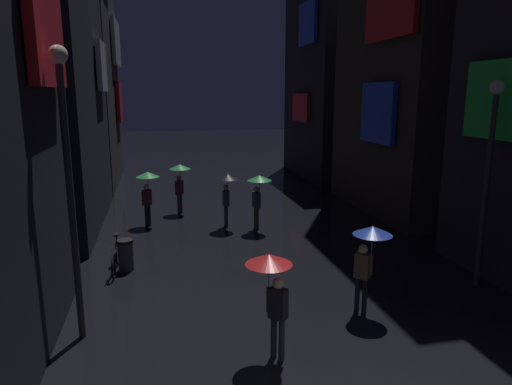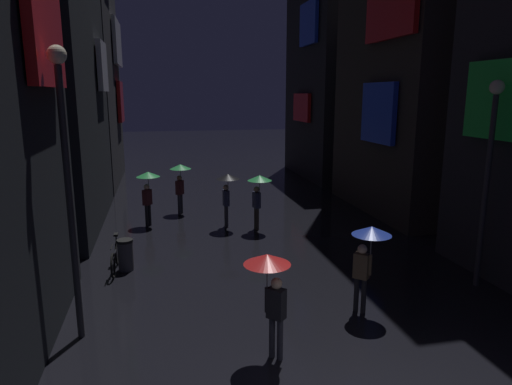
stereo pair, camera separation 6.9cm
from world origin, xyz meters
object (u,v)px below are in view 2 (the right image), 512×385
object	(u,v)px
pedestrian_near_crossing_black	(227,185)
pedestrian_foreground_left_red	(270,277)
streetlamp_left_near	(67,165)
trash_bin	(126,255)
pedestrian_midstreet_centre_blue	(368,245)
streetlamp_right_near	(489,161)
pedestrian_foreground_right_green	(259,187)
pedestrian_midstreet_left_green	(148,183)
bicycle_parked_at_storefront	(115,258)
pedestrian_far_right_green	(180,175)

from	to	relation	value
pedestrian_near_crossing_black	pedestrian_foreground_left_red	world-z (taller)	same
streetlamp_left_near	trash_bin	world-z (taller)	streetlamp_left_near
pedestrian_midstreet_centre_blue	streetlamp_right_near	size ratio (longest dim) A/B	0.39
pedestrian_foreground_right_green	trash_bin	size ratio (longest dim) A/B	2.28
streetlamp_left_near	pedestrian_foreground_left_red	bearing A→B (deg)	-23.08
pedestrian_midstreet_left_green	pedestrian_foreground_right_green	world-z (taller)	same
pedestrian_foreground_right_green	streetlamp_left_near	bearing A→B (deg)	-128.20
pedestrian_midstreet_left_green	pedestrian_midstreet_centre_blue	distance (m)	10.00
pedestrian_midstreet_centre_blue	streetlamp_left_near	world-z (taller)	streetlamp_left_near
streetlamp_right_near	trash_bin	xyz separation A→B (m)	(-9.30, 3.11, -2.92)
pedestrian_midstreet_centre_blue	bicycle_parked_at_storefront	size ratio (longest dim) A/B	1.16
pedestrian_foreground_right_green	bicycle_parked_at_storefront	distance (m)	5.98
pedestrian_midstreet_left_green	bicycle_parked_at_storefront	xyz separation A→B (m)	(-0.91, -4.66, -1.28)
pedestrian_foreground_left_red	streetlamp_right_near	size ratio (longest dim) A/B	0.39
pedestrian_foreground_left_red	bicycle_parked_at_storefront	world-z (taller)	pedestrian_foreground_left_red
streetlamp_left_near	bicycle_parked_at_storefront	bearing A→B (deg)	83.86
pedestrian_midstreet_centre_blue	pedestrian_near_crossing_black	bearing A→B (deg)	105.46
pedestrian_far_right_green	streetlamp_left_near	distance (m)	10.57
pedestrian_midstreet_centre_blue	bicycle_parked_at_storefront	bearing A→B (deg)	146.42
pedestrian_midstreet_centre_blue	streetlamp_right_near	bearing A→B (deg)	12.90
bicycle_parked_at_storefront	streetlamp_right_near	world-z (taller)	streetlamp_right_near
pedestrian_far_right_green	streetlamp_right_near	xyz separation A→B (m)	(7.37, -9.46, 1.72)
pedestrian_far_right_green	streetlamp_left_near	bearing A→B (deg)	-104.70
bicycle_parked_at_storefront	pedestrian_near_crossing_black	bearing A→B (deg)	43.40
pedestrian_far_right_green	pedestrian_midstreet_centre_blue	bearing A→B (deg)	-70.00
pedestrian_foreground_right_green	pedestrian_midstreet_left_green	bearing A→B (deg)	158.86
pedestrian_far_right_green	bicycle_parked_at_storefront	size ratio (longest dim) A/B	1.16
pedestrian_far_right_green	streetlamp_right_near	size ratio (longest dim) A/B	0.39
pedestrian_midstreet_left_green	pedestrian_foreground_left_red	size ratio (longest dim) A/B	1.00
pedestrian_midstreet_centre_blue	streetlamp_left_near	xyz separation A→B (m)	(-6.38, 0.25, 2.01)
streetlamp_right_near	trash_bin	bearing A→B (deg)	161.49
streetlamp_left_near	streetlamp_right_near	xyz separation A→B (m)	(10.00, 0.58, -0.30)
trash_bin	pedestrian_foreground_left_red	bearing A→B (deg)	-60.15
pedestrian_near_crossing_black	streetlamp_left_near	bearing A→B (deg)	-120.05
streetlamp_right_near	streetlamp_left_near	bearing A→B (deg)	-176.67
pedestrian_near_crossing_black	pedestrian_far_right_green	world-z (taller)	same
streetlamp_right_near	pedestrian_far_right_green	bearing A→B (deg)	127.92
streetlamp_left_near	pedestrian_near_crossing_black	bearing A→B (deg)	59.95
pedestrian_midstreet_left_green	trash_bin	size ratio (longest dim) A/B	2.28
pedestrian_foreground_left_red	streetlamp_right_near	world-z (taller)	streetlamp_right_near
pedestrian_foreground_right_green	pedestrian_foreground_left_red	xyz separation A→B (m)	(-1.63, -8.40, 0.00)
pedestrian_far_right_green	pedestrian_foreground_right_green	bearing A→B (deg)	-49.80
pedestrian_foreground_right_green	pedestrian_far_right_green	bearing A→B (deg)	130.20
pedestrian_midstreet_left_green	pedestrian_foreground_right_green	size ratio (longest dim) A/B	1.00
bicycle_parked_at_storefront	streetlamp_right_near	bearing A→B (deg)	-18.11
bicycle_parked_at_storefront	streetlamp_left_near	size ratio (longest dim) A/B	0.31
pedestrian_far_right_green	trash_bin	world-z (taller)	pedestrian_far_right_green
pedestrian_foreground_left_red	pedestrian_near_crossing_black	bearing A→B (deg)	86.59
pedestrian_near_crossing_black	pedestrian_far_right_green	distance (m)	3.12
pedestrian_foreground_left_red	trash_bin	distance (m)	6.21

